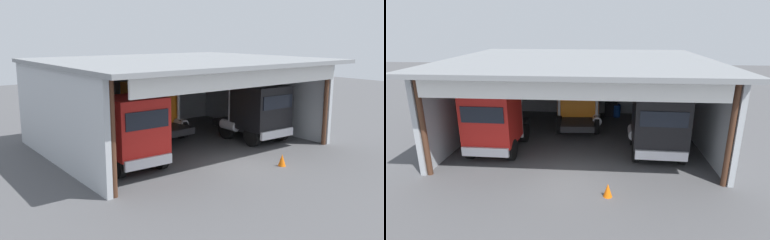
# 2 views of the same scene
# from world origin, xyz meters

# --- Properties ---
(ground_plane) EXTENTS (80.00, 80.00, 0.00)m
(ground_plane) POSITION_xyz_m (0.00, 0.00, 0.00)
(ground_plane) COLOR #4C4C4F
(ground_plane) RESTS_ON ground
(workshop_shed) EXTENTS (13.86, 11.95, 4.71)m
(workshop_shed) POSITION_xyz_m (0.00, 6.06, 3.36)
(workshop_shed) COLOR #ADB2B7
(workshop_shed) RESTS_ON ground
(truck_red_center_bay) EXTENTS (2.58, 5.08, 3.33)m
(truck_red_center_bay) POSITION_xyz_m (-4.20, 2.78, 1.74)
(truck_red_center_bay) COLOR red
(truck_red_center_bay) RESTS_ON ground
(truck_orange_yard_outside) EXTENTS (2.90, 4.31, 3.27)m
(truck_orange_yard_outside) POSITION_xyz_m (-0.24, 7.28, 1.74)
(truck_orange_yard_outside) COLOR orange
(truck_orange_yard_outside) RESTS_ON ground
(truck_black_right_bay) EXTENTS (2.70, 4.61, 3.60)m
(truck_black_right_bay) POSITION_xyz_m (4.04, 2.96, 1.73)
(truck_black_right_bay) COLOR black
(truck_black_right_bay) RESTS_ON ground
(oil_drum) EXTENTS (0.58, 0.58, 0.88)m
(oil_drum) POSITION_xyz_m (2.32, 9.77, 0.44)
(oil_drum) COLOR #194CB2
(oil_drum) RESTS_ON ground
(tool_cart) EXTENTS (0.90, 0.60, 1.00)m
(tool_cart) POSITION_xyz_m (1.94, 9.85, 0.50)
(tool_cart) COLOR black
(tool_cart) RESTS_ON ground
(traffic_cone) EXTENTS (0.36, 0.36, 0.56)m
(traffic_cone) POSITION_xyz_m (1.54, -1.08, 0.28)
(traffic_cone) COLOR orange
(traffic_cone) RESTS_ON ground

